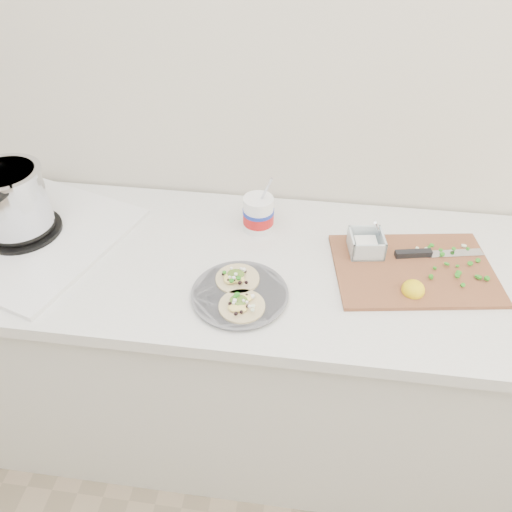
# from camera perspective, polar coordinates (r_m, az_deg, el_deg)

# --- Properties ---
(counter) EXTENTS (2.44, 0.66, 0.90)m
(counter) POSITION_cam_1_polar(r_m,az_deg,el_deg) (1.77, -0.84, -11.16)
(counter) COLOR silver
(counter) RESTS_ON ground
(stove) EXTENTS (0.69, 0.66, 0.27)m
(stove) POSITION_cam_1_polar(r_m,az_deg,el_deg) (1.63, -25.72, 4.57)
(stove) COLOR silver
(stove) RESTS_ON counter
(taco_plate) EXTENTS (0.26, 0.26, 0.04)m
(taco_plate) POSITION_cam_1_polar(r_m,az_deg,el_deg) (1.31, -1.88, -4.12)
(taco_plate) COLOR #5A5B61
(taco_plate) RESTS_ON counter
(tub) EXTENTS (0.10, 0.10, 0.21)m
(tub) POSITION_cam_1_polar(r_m,az_deg,el_deg) (1.51, 0.37, 5.13)
(tub) COLOR white
(tub) RESTS_ON counter
(cutboard) EXTENTS (0.48, 0.37, 0.07)m
(cutboard) POSITION_cam_1_polar(r_m,az_deg,el_deg) (1.46, 17.30, -0.87)
(cutboard) COLOR brown
(cutboard) RESTS_ON counter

